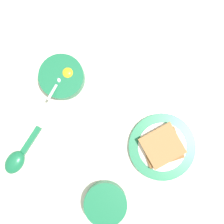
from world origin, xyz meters
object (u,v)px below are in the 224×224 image
toast_sandwich (162,146)px  soup_spoon (17,159)px  toast_plate (162,147)px  egg_bowl (62,77)px  congee_bowl (106,203)px

toast_sandwich → soup_spoon: (0.06, 0.42, -0.01)m
toast_plate → soup_spoon: 0.43m
egg_bowl → congee_bowl: 0.39m
toast_plate → congee_bowl: (-0.12, 0.20, 0.02)m
congee_bowl → soup_spoon: bearing=50.6°
toast_plate → congee_bowl: size_ratio=1.61×
toast_plate → toast_sandwich: toast_sandwich is taller
soup_spoon → congee_bowl: 0.29m
toast_plate → congee_bowl: 0.23m
toast_sandwich → congee_bowl: 0.23m
egg_bowl → congee_bowl: (-0.39, -0.04, 0.00)m
toast_plate → congee_bowl: congee_bowl is taller
toast_plate → toast_sandwich: 0.02m
toast_sandwich → soup_spoon: size_ratio=0.92×
toast_sandwich → congee_bowl: size_ratio=1.04×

